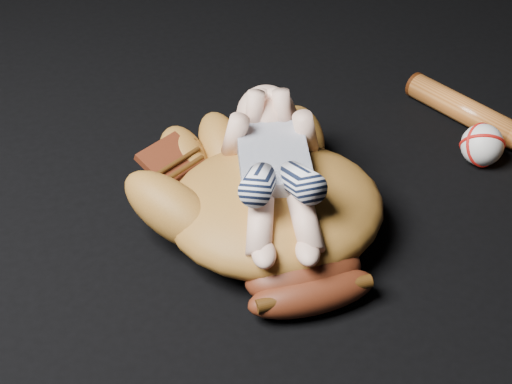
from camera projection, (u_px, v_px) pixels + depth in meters
baseball_glove at (275, 198)px, 1.13m from camera, size 0.40×0.46×0.14m
newborn_baby at (276, 166)px, 1.10m from camera, size 0.23×0.38×0.14m
baseball at (482, 145)px, 1.30m from camera, size 0.07×0.07×0.07m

